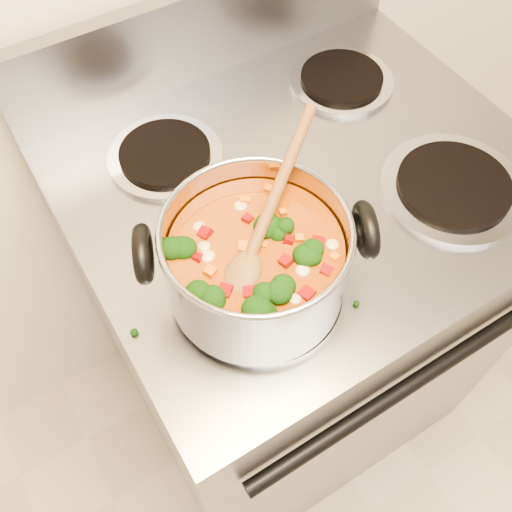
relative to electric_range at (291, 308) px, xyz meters
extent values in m
cube|color=gray|center=(0.00, 0.00, -0.01)|extent=(0.74, 0.64, 0.92)
cube|color=gray|center=(0.00, 0.30, 0.53)|extent=(0.74, 0.03, 0.16)
cylinder|color=black|center=(0.00, -0.34, 0.33)|extent=(0.63, 0.02, 0.02)
cylinder|color=#A5A5AD|center=(-0.18, -0.15, 0.46)|extent=(0.22, 0.22, 0.01)
cylinder|color=black|center=(-0.18, -0.15, 0.46)|extent=(0.18, 0.18, 0.01)
cylinder|color=#A5A5AD|center=(0.18, -0.15, 0.46)|extent=(0.22, 0.22, 0.01)
cylinder|color=black|center=(0.18, -0.15, 0.46)|extent=(0.18, 0.18, 0.01)
cylinder|color=#A5A5AD|center=(-0.18, 0.14, 0.46)|extent=(0.18, 0.18, 0.01)
cylinder|color=black|center=(-0.18, 0.14, 0.46)|extent=(0.15, 0.15, 0.01)
cylinder|color=#A5A5AD|center=(0.18, 0.14, 0.46)|extent=(0.18, 0.18, 0.01)
cylinder|color=black|center=(0.18, 0.14, 0.46)|extent=(0.15, 0.15, 0.01)
cylinder|color=#A9A9B1|center=(-0.18, -0.14, 0.53)|extent=(0.23, 0.23, 0.13)
torus|color=#A9A9B1|center=(-0.18, -0.14, 0.60)|extent=(0.24, 0.24, 0.01)
cylinder|color=#97370D|center=(-0.18, -0.14, 0.52)|extent=(0.22, 0.22, 0.09)
torus|color=black|center=(-0.30, -0.09, 0.57)|extent=(0.05, 0.08, 0.08)
torus|color=black|center=(-0.06, -0.20, 0.57)|extent=(0.05, 0.08, 0.08)
ellipsoid|color=black|center=(-0.23, -0.19, 0.56)|extent=(0.04, 0.04, 0.03)
ellipsoid|color=black|center=(-0.20, -0.09, 0.56)|extent=(0.04, 0.04, 0.03)
ellipsoid|color=black|center=(-0.25, -0.11, 0.56)|extent=(0.04, 0.04, 0.03)
ellipsoid|color=black|center=(-0.18, -0.12, 0.56)|extent=(0.04, 0.04, 0.03)
ellipsoid|color=black|center=(-0.17, -0.06, 0.56)|extent=(0.04, 0.04, 0.03)
ellipsoid|color=black|center=(-0.18, -0.08, 0.56)|extent=(0.04, 0.04, 0.03)
ellipsoid|color=black|center=(-0.25, -0.08, 0.56)|extent=(0.04, 0.04, 0.03)
ellipsoid|color=black|center=(-0.19, -0.07, 0.56)|extent=(0.04, 0.04, 0.03)
ellipsoid|color=maroon|center=(-0.26, -0.19, 0.56)|extent=(0.01, 0.01, 0.01)
ellipsoid|color=maroon|center=(-0.10, -0.13, 0.56)|extent=(0.01, 0.01, 0.01)
ellipsoid|color=maroon|center=(-0.25, -0.08, 0.56)|extent=(0.01, 0.01, 0.01)
ellipsoid|color=maroon|center=(-0.24, -0.08, 0.56)|extent=(0.01, 0.01, 0.01)
ellipsoid|color=maroon|center=(-0.11, -0.08, 0.56)|extent=(0.01, 0.01, 0.01)
ellipsoid|color=maroon|center=(-0.24, -0.22, 0.56)|extent=(0.01, 0.01, 0.01)
ellipsoid|color=maroon|center=(-0.12, -0.08, 0.56)|extent=(0.01, 0.01, 0.01)
ellipsoid|color=maroon|center=(-0.15, -0.15, 0.56)|extent=(0.01, 0.01, 0.01)
ellipsoid|color=maroon|center=(-0.11, -0.13, 0.56)|extent=(0.01, 0.01, 0.01)
ellipsoid|color=maroon|center=(-0.19, -0.12, 0.56)|extent=(0.01, 0.01, 0.01)
ellipsoid|color=maroon|center=(-0.14, -0.23, 0.56)|extent=(0.01, 0.01, 0.01)
ellipsoid|color=maroon|center=(-0.12, -0.12, 0.56)|extent=(0.01, 0.01, 0.01)
ellipsoid|color=maroon|center=(-0.16, -0.14, 0.56)|extent=(0.01, 0.01, 0.01)
ellipsoid|color=#CC5F0B|center=(-0.10, -0.16, 0.56)|extent=(0.01, 0.01, 0.01)
ellipsoid|color=#CC5F0B|center=(-0.19, -0.21, 0.56)|extent=(0.01, 0.01, 0.01)
ellipsoid|color=#CC5F0B|center=(-0.28, -0.15, 0.56)|extent=(0.01, 0.01, 0.01)
ellipsoid|color=#CC5F0B|center=(-0.10, -0.11, 0.56)|extent=(0.01, 0.01, 0.01)
ellipsoid|color=#CC5F0B|center=(-0.25, -0.11, 0.56)|extent=(0.01, 0.01, 0.01)
ellipsoid|color=#CC5F0B|center=(-0.20, -0.14, 0.56)|extent=(0.01, 0.01, 0.01)
ellipsoid|color=#CC5F0B|center=(-0.26, -0.13, 0.56)|extent=(0.01, 0.01, 0.01)
ellipsoid|color=#CC5F0B|center=(-0.25, -0.11, 0.56)|extent=(0.01, 0.01, 0.01)
ellipsoid|color=#CC5F0B|center=(-0.24, -0.08, 0.56)|extent=(0.01, 0.01, 0.01)
ellipsoid|color=#CC5F0B|center=(-0.18, -0.19, 0.56)|extent=(0.01, 0.01, 0.01)
ellipsoid|color=#CC5F0B|center=(-0.10, -0.18, 0.56)|extent=(0.01, 0.01, 0.01)
ellipsoid|color=tan|center=(-0.11, -0.19, 0.56)|extent=(0.02, 0.02, 0.01)
ellipsoid|color=tan|center=(-0.16, -0.20, 0.56)|extent=(0.02, 0.02, 0.01)
ellipsoid|color=tan|center=(-0.12, -0.13, 0.56)|extent=(0.02, 0.02, 0.01)
ellipsoid|color=tan|center=(-0.24, -0.12, 0.56)|extent=(0.02, 0.02, 0.01)
ellipsoid|color=tan|center=(-0.21, -0.11, 0.56)|extent=(0.02, 0.02, 0.01)
ellipsoid|color=tan|center=(-0.14, -0.07, 0.56)|extent=(0.02, 0.02, 0.01)
ellipsoid|color=tan|center=(-0.21, -0.13, 0.56)|extent=(0.02, 0.02, 0.01)
ellipsoid|color=tan|center=(-0.17, -0.23, 0.56)|extent=(0.02, 0.02, 0.01)
ellipsoid|color=brown|center=(-0.22, -0.17, 0.56)|extent=(0.08, 0.08, 0.03)
cylinder|color=brown|center=(-0.12, -0.10, 0.59)|extent=(0.20, 0.16, 0.08)
ellipsoid|color=black|center=(-0.32, -0.29, 0.46)|extent=(0.01, 0.01, 0.01)
ellipsoid|color=black|center=(-0.02, -0.14, 0.46)|extent=(0.01, 0.01, 0.01)
ellipsoid|color=black|center=(-0.05, -0.28, 0.46)|extent=(0.01, 0.01, 0.01)
ellipsoid|color=black|center=(-0.11, -0.30, 0.46)|extent=(0.01, 0.01, 0.01)
ellipsoid|color=black|center=(-0.33, -0.07, 0.46)|extent=(0.01, 0.01, 0.01)
camera|label=1|loc=(-0.38, -0.48, 1.13)|focal=40.00mm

